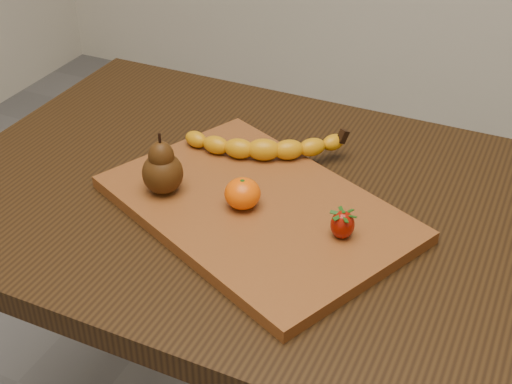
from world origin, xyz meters
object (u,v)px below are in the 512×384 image
at_px(pear, 162,163).
at_px(mandarin, 243,194).
at_px(table, 255,242).
at_px(cutting_board, 256,208).

relative_size(pear, mandarin, 1.82).
bearing_deg(pear, table, 33.68).
distance_m(cutting_board, mandarin, 0.04).
bearing_deg(cutting_board, table, 141.60).
relative_size(table, cutting_board, 2.22).
bearing_deg(pear, mandarin, 5.75).
bearing_deg(table, pear, -146.32).
xyz_separation_m(pear, mandarin, (0.13, 0.01, -0.03)).
height_order(cutting_board, pear, pear).
xyz_separation_m(cutting_board, mandarin, (-0.01, -0.02, 0.03)).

